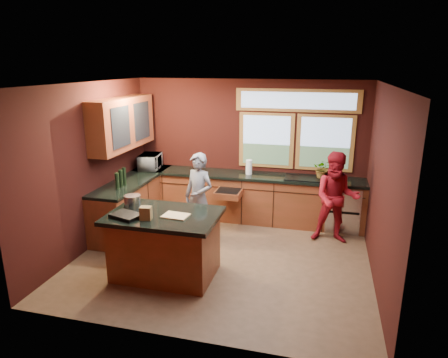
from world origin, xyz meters
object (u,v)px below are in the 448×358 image
at_px(person_grey, 199,197).
at_px(stock_pot, 133,201).
at_px(cutting_board, 176,216).
at_px(island, 165,244).
at_px(person_red, 336,198).

bearing_deg(person_grey, stock_pot, -97.91).
relative_size(cutting_board, stock_pot, 1.46).
bearing_deg(stock_pot, island, -15.26).
height_order(island, stock_pot, stock_pot).
distance_m(person_grey, stock_pot, 1.35).
distance_m(person_red, cutting_board, 2.85).
bearing_deg(person_red, cutting_board, -141.36).
distance_m(island, person_grey, 1.34).
relative_size(person_grey, cutting_board, 4.39).
bearing_deg(cutting_board, stock_pot, 165.07).
bearing_deg(person_red, stock_pot, -152.31).
relative_size(person_grey, person_red, 0.97).
xyz_separation_m(island, cutting_board, (0.20, -0.05, 0.48)).
xyz_separation_m(island, person_red, (2.38, 1.78, 0.31)).
relative_size(person_grey, stock_pot, 6.41).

